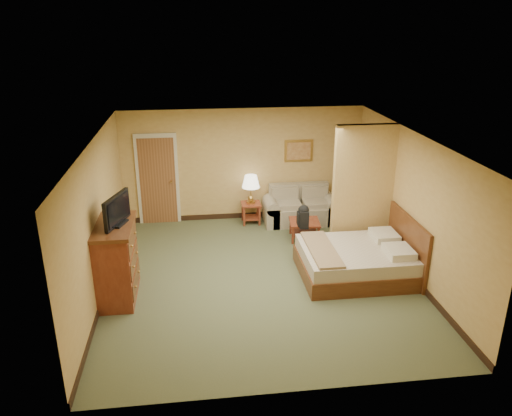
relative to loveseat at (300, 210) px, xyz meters
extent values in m
plane|color=#4F5738|center=(-1.29, -2.57, -0.28)|extent=(6.00, 6.00, 0.00)
plane|color=white|center=(-1.29, -2.57, 2.32)|extent=(6.00, 6.00, 0.00)
cube|color=tan|center=(-1.29, 0.43, 1.02)|extent=(5.50, 0.02, 2.60)
cube|color=tan|center=(-4.04, -2.57, 1.02)|extent=(0.02, 6.00, 2.60)
cube|color=tan|center=(1.46, -2.57, 1.02)|extent=(0.02, 6.00, 2.60)
cube|color=tan|center=(0.86, -1.65, 1.02)|extent=(1.20, 0.15, 2.60)
cube|color=beige|center=(-3.24, 0.40, 0.77)|extent=(0.94, 0.06, 2.10)
cube|color=brown|center=(-3.24, 0.38, 0.72)|extent=(0.80, 0.04, 2.00)
cylinder|color=#B48A42|center=(-2.94, 0.33, 0.72)|extent=(0.04, 0.12, 0.04)
cube|color=black|center=(-1.29, 0.42, -0.22)|extent=(5.50, 0.02, 0.12)
cube|color=gray|center=(0.00, -0.05, -0.07)|extent=(1.40, 0.75, 0.42)
cube|color=gray|center=(0.00, 0.28, 0.36)|extent=(1.40, 0.18, 0.44)
cube|color=gray|center=(-0.70, -0.05, -0.04)|extent=(0.30, 0.75, 0.47)
cube|color=gray|center=(0.70, -0.05, -0.04)|extent=(0.30, 0.75, 0.47)
cube|color=maroon|center=(-1.15, 0.08, 0.19)|extent=(0.44, 0.44, 0.04)
cube|color=maroon|center=(-1.15, 0.08, -0.15)|extent=(0.37, 0.37, 0.03)
cube|color=maroon|center=(-1.33, -0.10, -0.06)|extent=(0.04, 0.04, 0.45)
cube|color=maroon|center=(-0.97, -0.10, -0.06)|extent=(0.04, 0.04, 0.45)
cube|color=maroon|center=(-1.33, 0.25, -0.06)|extent=(0.04, 0.04, 0.45)
cube|color=maroon|center=(-0.97, 0.25, -0.06)|extent=(0.04, 0.04, 0.45)
cylinder|color=#B48A42|center=(-1.15, 0.08, 0.23)|extent=(0.20, 0.20, 0.04)
cylinder|color=#B48A42|center=(-1.15, 0.08, 0.48)|extent=(0.03, 0.03, 0.34)
cone|color=white|center=(-1.15, 0.08, 0.73)|extent=(0.40, 0.40, 0.28)
cube|color=maroon|center=(-0.12, -0.95, 0.11)|extent=(0.69, 0.69, 0.04)
cube|color=maroon|center=(-0.12, -0.95, -0.15)|extent=(0.59, 0.59, 0.03)
cube|color=maroon|center=(-0.39, -1.22, -0.09)|extent=(0.04, 0.04, 0.38)
cube|color=maroon|center=(0.15, -0.68, -0.09)|extent=(0.04, 0.04, 0.38)
cube|color=#B78E3F|center=(0.00, 0.41, 1.32)|extent=(0.66, 0.03, 0.51)
cube|color=#A15E31|center=(0.00, 0.39, 1.32)|extent=(0.55, 0.02, 0.40)
cube|color=maroon|center=(-3.76, -2.91, 0.35)|extent=(0.58, 1.16, 1.27)
cube|color=#502712|center=(-3.76, -2.91, 1.02)|extent=(0.66, 1.25, 0.06)
cube|color=black|center=(-3.66, -2.91, 1.07)|extent=(0.31, 0.40, 0.03)
cube|color=black|center=(-3.66, -2.91, 1.31)|extent=(0.32, 0.79, 0.49)
cube|color=#502712|center=(0.46, -2.67, -0.13)|extent=(2.02, 1.61, 0.30)
cube|color=beige|center=(0.46, -2.67, 0.14)|extent=(1.96, 1.55, 0.24)
cube|color=#502712|center=(1.42, -2.67, 0.27)|extent=(0.06, 1.71, 1.11)
cube|color=beige|center=(1.11, -3.03, 0.32)|extent=(0.45, 0.55, 0.14)
cube|color=beige|center=(1.11, -2.32, 0.32)|extent=(0.45, 0.55, 0.14)
cube|color=olive|center=(-0.19, -2.67, 0.28)|extent=(0.45, 1.51, 0.05)
cube|color=black|center=(-0.29, -1.57, 0.44)|extent=(0.20, 0.28, 0.36)
sphere|color=black|center=(-0.29, -1.57, 0.62)|extent=(0.21, 0.21, 0.21)
camera|label=1|loc=(-2.39, -10.58, 4.17)|focal=35.00mm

